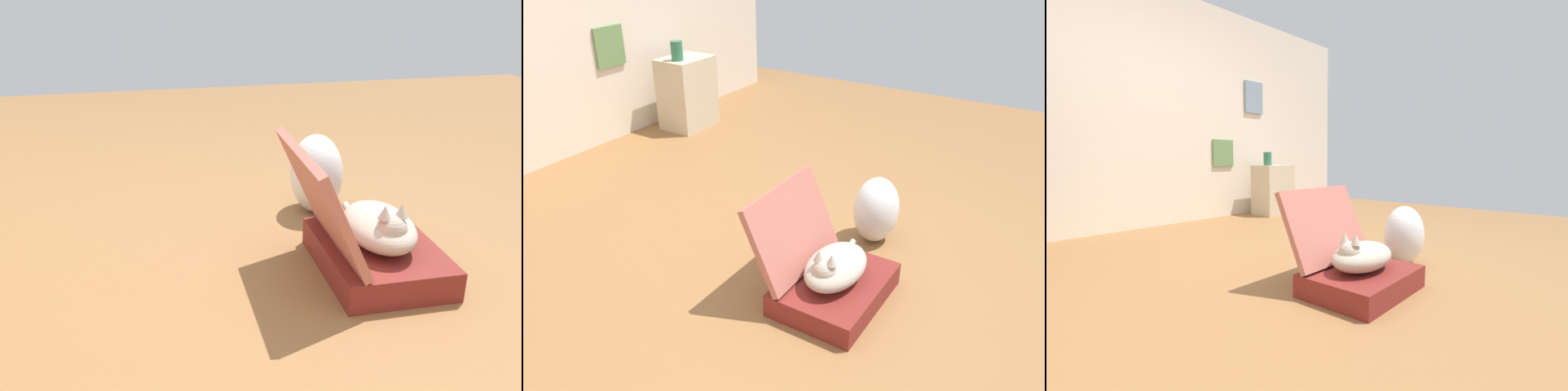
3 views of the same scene
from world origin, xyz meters
The scene contains 8 objects.
ground_plane centered at (0.00, 0.00, 0.00)m, with size 7.68×7.68×0.00m, color olive.
wall_back centered at (0.00, 2.26, 1.30)m, with size 6.40×0.15×2.60m.
suitcase_base centered at (-0.06, -0.57, 0.06)m, with size 0.63×0.47×0.13m, color maroon.
suitcase_lid centered at (-0.06, -0.31, 0.35)m, with size 0.63×0.47×0.04m, color #B26356.
cat centered at (-0.07, -0.57, 0.21)m, with size 0.52×0.28×0.23m.
plastic_bag_white centered at (0.61, -0.50, 0.21)m, with size 0.32×0.27×0.42m, color silver.
side_table centered at (1.56, 1.85, 0.33)m, with size 0.47×0.36×0.66m, color beige.
vase_tall centered at (1.44, 1.83, 0.75)m, with size 0.11×0.11×0.17m, color #2D7051.
Camera 3 is at (-1.73, -1.61, 0.76)m, focal length 24.40 mm.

